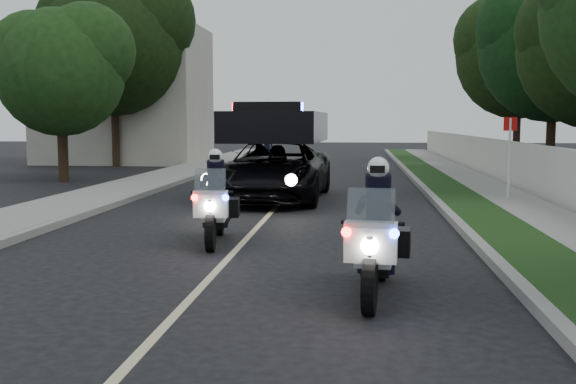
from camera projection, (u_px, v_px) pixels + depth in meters
The scene contains 19 objects.
ground at pixel (196, 293), 8.46m from camera, with size 120.00×120.00×0.00m, color black.
curb_right at pixel (434, 199), 17.93m from camera, with size 0.20×60.00×0.15m, color gray.
grass_verge at pixel (461, 200), 17.86m from camera, with size 1.20×60.00×0.16m, color #193814.
sidewalk_right at pixel (511, 200), 17.73m from camera, with size 1.40×60.00×0.16m, color gray.
property_wall at pixel (551, 175), 17.55m from camera, with size 0.22×60.00×1.50m, color beige.
curb_left at pixel (138, 196), 18.76m from camera, with size 0.20×60.00×0.15m, color gray.
sidewalk_left at pixel (100, 195), 18.87m from camera, with size 2.00×60.00×0.16m, color gray.
building_far at pixel (126, 95), 34.82m from camera, with size 8.00×6.00×7.00m, color #A8A396.
lane_marking at pixel (283, 200), 18.35m from camera, with size 0.12×50.00×0.01m, color #BFB78C.
police_moto_left at pixel (216, 242), 12.01m from camera, with size 0.69×1.98×1.68m, color silver, non-canonical shape.
police_moto_right at pixel (376, 295), 8.38m from camera, with size 0.71×2.04×1.73m, color silver, non-canonical shape.
police_suv at pixel (275, 200), 18.49m from camera, with size 2.71×5.86×2.85m, color black.
bicycle at pixel (267, 168), 30.91m from camera, with size 0.63×1.80×0.94m, color black.
cyclist at pixel (267, 168), 30.91m from camera, with size 0.57×0.38×1.57m, color black.
sign_post at pixel (508, 203), 17.66m from camera, with size 0.37×0.37×2.35m, color red, non-canonical shape.
tree_right_d at pixel (549, 176), 26.52m from camera, with size 5.85×5.85×9.74m, color #123713, non-canonical shape.
tree_right_e at pixel (516, 164), 33.91m from camera, with size 6.30×6.30×10.51m, color #1A320F, non-canonical shape.
tree_left_near at pixel (64, 182), 24.02m from camera, with size 4.52×4.52×7.53m, color #1C4015, non-canonical shape.
tree_left_far at pixel (116, 166), 31.98m from camera, with size 6.69×6.69×11.15m, color black, non-canonical shape.
Camera 1 is at (2.01, -8.11, 2.18)m, focal length 41.71 mm.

